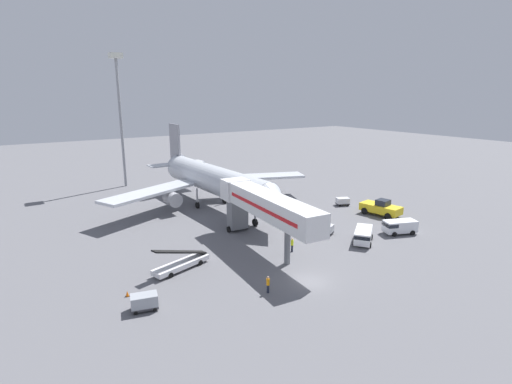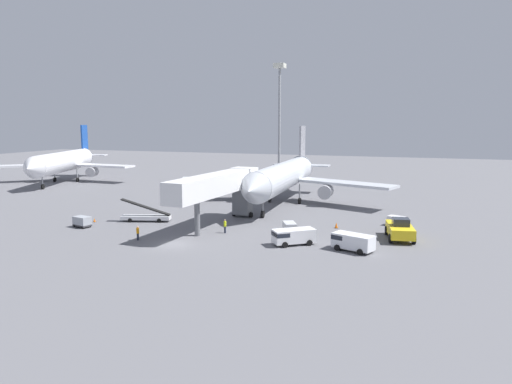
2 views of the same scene
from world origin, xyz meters
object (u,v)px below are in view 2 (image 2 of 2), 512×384
Objects in this scene: airplane_at_gate at (284,176)px; airplane_background at (64,162)px; belt_loader_truck at (146,216)px; safety_cone_bravo at (336,225)px; ground_crew_worker_foreground at (225,226)px; pushback_tug at (400,229)px; baggage_cart_mid_center at (82,221)px; ground_crew_worker_midground at (138,233)px; safety_cone_alpha at (94,220)px; apron_light_mast at (279,102)px; baggage_cart_rear_left at (396,220)px; jet_bridge at (220,186)px; baggage_cart_far_right at (290,227)px; service_van_mid_right at (293,236)px; service_van_near_right at (352,241)px.

airplane_at_gate is 57.87m from airplane_background.
belt_loader_truck is 9.41× the size of safety_cone_bravo.
belt_loader_truck is 4.01× the size of ground_crew_worker_foreground.
baggage_cart_mid_center is (-40.91, -7.46, -0.42)m from pushback_tug.
belt_loader_truck reaches higher than ground_crew_worker_foreground.
baggage_cart_mid_center is 11.68m from ground_crew_worker_midground.
pushback_tug reaches higher than safety_cone_alpha.
ground_crew_worker_midground is at bearing -140.70° from ground_crew_worker_foreground.
ground_crew_worker_foreground is at bearing -81.51° from apron_light_mast.
baggage_cart_rear_left is 1.44× the size of ground_crew_worker_midground.
safety_cone_bravo is (15.21, 4.11, -5.19)m from jet_bridge.
safety_cone_alpha is 34.08m from safety_cone_bravo.
safety_cone_bravo is 48.58m from apron_light_mast.
airplane_at_gate is at bearing 136.24° from pushback_tug.
baggage_cart_mid_center is 19.87m from ground_crew_worker_foreground.
airplane_at_gate is at bearing 108.05° from baggage_cart_far_right.
airplane_background reaches higher than jet_bridge.
baggage_cart_far_right is 18.93m from ground_crew_worker_midground.
baggage_cart_rear_left is at bearing 96.20° from pushback_tug.
baggage_cart_far_right is at bearing -71.66° from apron_light_mast.
pushback_tug is 82.93m from airplane_background.
service_van_mid_right is 2.03× the size of baggage_cart_rear_left.
safety_cone_alpha is (-36.76, 2.95, -0.81)m from service_van_near_right.
service_van_near_right is (15.50, -26.52, -3.74)m from airplane_at_gate.
apron_light_mast is (-14.96, 45.12, 17.75)m from baggage_cart_far_right.
pushback_tug is at bearing -83.80° from baggage_cart_rear_left.
safety_cone_alpha is at bearing -168.94° from jet_bridge.
belt_loader_truck is at bearing -125.01° from airplane_at_gate.
baggage_cart_rear_left is 3.33× the size of safety_cone_bravo.
service_van_mid_right is 5.77m from baggage_cart_far_right.
safety_cone_bravo is (-7.50, -4.13, -0.37)m from baggage_cart_rear_left.
baggage_cart_rear_left is 48.88m from apron_light_mast.
airplane_at_gate is 50.94× the size of safety_cone_bravo.
safety_cone_alpha is (-18.00, -3.52, -5.28)m from jet_bridge.
baggage_cart_mid_center is 1.50× the size of ground_crew_worker_midground.
safety_cone_alpha is (-28.03, -2.82, -0.49)m from baggage_cart_far_right.
jet_bridge is 0.77× the size of apron_light_mast.
airplane_at_gate reaches higher than ground_crew_worker_foreground.
jet_bridge is 12.96m from ground_crew_worker_midground.
safety_cone_alpha is at bearing 149.77° from ground_crew_worker_midground.
ground_crew_worker_foreground is 51.50m from apron_light_mast.
airplane_at_gate is at bearing 54.99° from belt_loader_truck.
baggage_cart_mid_center is at bearing -159.40° from baggage_cart_rear_left.
ground_crew_worker_midground is at bearing -159.71° from pushback_tug.
safety_cone_bravo is (32.58, 10.93, -0.44)m from baggage_cart_mid_center.
apron_light_mast reaches higher than baggage_cart_far_right.
service_van_mid_right reaches higher than baggage_cart_rear_left.
airplane_background reaches higher than ground_crew_worker_foreground.
baggage_cart_mid_center is 3.41m from safety_cone_alpha.
jet_bridge is 11.85× the size of ground_crew_worker_midground.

